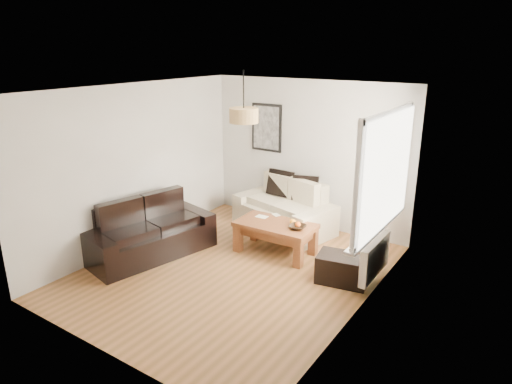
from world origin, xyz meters
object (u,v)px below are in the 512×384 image
Objects in this scene: sofa_leather at (149,229)px; ottoman at (343,269)px; coffee_table at (275,238)px; loveseat_cream at (284,206)px.

sofa_leather is 2.81× the size of ottoman.
coffee_table is 1.29m from ottoman.
sofa_leather is at bearing -107.67° from loveseat_cream.
sofa_leather is (-1.24, -2.04, -0.01)m from loveseat_cream.
coffee_table is 1.78× the size of ottoman.
sofa_leather reaches higher than ottoman.
ottoman is (1.64, -1.19, -0.23)m from loveseat_cream.
ottoman is at bearing -22.42° from loveseat_cream.
ottoman is (1.26, -0.28, -0.05)m from coffee_table.
loveseat_cream is at bearing 112.47° from coffee_table.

